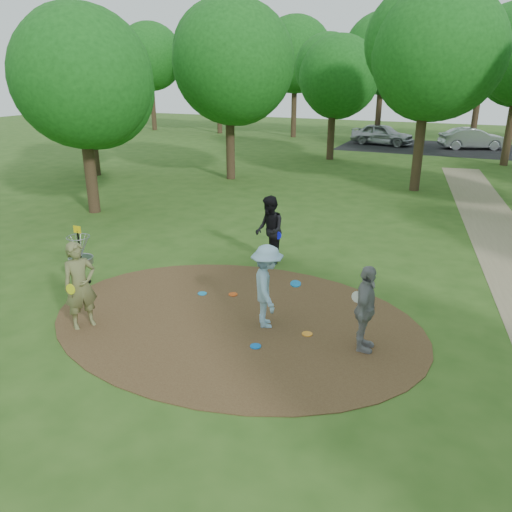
% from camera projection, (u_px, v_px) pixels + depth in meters
% --- Properties ---
extents(ground, '(100.00, 100.00, 0.00)m').
position_uv_depth(ground, '(234.00, 320.00, 11.03)').
color(ground, '#2D5119').
rests_on(ground, ground).
extents(dirt_clearing, '(8.40, 8.40, 0.02)m').
position_uv_depth(dirt_clearing, '(234.00, 319.00, 11.03)').
color(dirt_clearing, '#47301C').
rests_on(dirt_clearing, ground).
extents(parking_lot, '(14.00, 8.00, 0.01)m').
position_uv_depth(parking_lot, '(440.00, 148.00, 36.08)').
color(parking_lot, black).
rests_on(parking_lot, ground).
extents(player_observer_with_disc, '(0.73, 0.83, 1.90)m').
position_uv_depth(player_observer_with_disc, '(80.00, 286.00, 10.43)').
color(player_observer_with_disc, olive).
rests_on(player_observer_with_disc, ground).
extents(player_throwing_with_disc, '(1.34, 1.36, 1.83)m').
position_uv_depth(player_throwing_with_disc, '(267.00, 287.00, 10.48)').
color(player_throwing_with_disc, '#8AB3CD').
rests_on(player_throwing_with_disc, ground).
extents(player_walking_with_disc, '(1.14, 1.20, 1.96)m').
position_uv_depth(player_walking_with_disc, '(269.00, 230.00, 13.98)').
color(player_walking_with_disc, black).
rests_on(player_walking_with_disc, ground).
extents(player_waiting_with_disc, '(0.52, 1.05, 1.76)m').
position_uv_depth(player_waiting_with_disc, '(365.00, 309.00, 9.55)').
color(player_waiting_with_disc, gray).
rests_on(player_waiting_with_disc, ground).
extents(disc_ground_cyan, '(0.22, 0.22, 0.02)m').
position_uv_depth(disc_ground_cyan, '(202.00, 293.00, 12.28)').
color(disc_ground_cyan, '#198CCC').
rests_on(disc_ground_cyan, dirt_clearing).
extents(disc_ground_blue, '(0.22, 0.22, 0.02)m').
position_uv_depth(disc_ground_blue, '(256.00, 346.00, 9.91)').
color(disc_ground_blue, blue).
rests_on(disc_ground_blue, dirt_clearing).
extents(disc_ground_red, '(0.22, 0.22, 0.02)m').
position_uv_depth(disc_ground_red, '(233.00, 294.00, 12.23)').
color(disc_ground_red, '#E24D16').
rests_on(disc_ground_red, dirt_clearing).
extents(car_left, '(4.81, 2.57, 1.56)m').
position_uv_depth(car_left, '(382.00, 134.00, 37.43)').
color(car_left, '#A5A9AC').
rests_on(car_left, ground).
extents(car_right, '(4.74, 3.07, 1.47)m').
position_uv_depth(car_right, '(473.00, 139.00, 35.34)').
color(car_right, '#969A9D').
rests_on(car_right, ground).
extents(disc_ground_orange, '(0.22, 0.22, 0.02)m').
position_uv_depth(disc_ground_orange, '(307.00, 334.00, 10.38)').
color(disc_ground_orange, orange).
rests_on(disc_ground_orange, dirt_clearing).
extents(disc_golf_basket, '(0.63, 0.63, 1.54)m').
position_uv_depth(disc_golf_basket, '(80.00, 251.00, 12.68)').
color(disc_golf_basket, black).
rests_on(disc_golf_basket, ground).
extents(tree_ring, '(37.72, 45.44, 8.65)m').
position_uv_depth(tree_ring, '(429.00, 72.00, 15.66)').
color(tree_ring, '#332316').
rests_on(tree_ring, ground).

